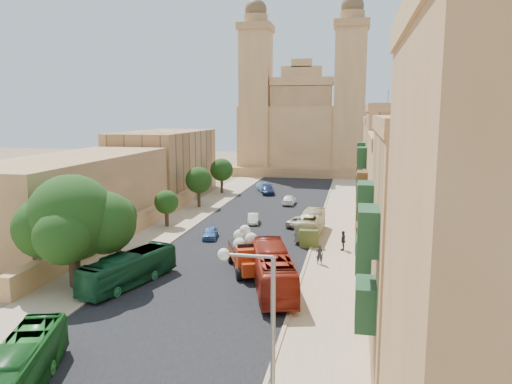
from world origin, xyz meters
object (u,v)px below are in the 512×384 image
at_px(ficus_tree, 73,221).
at_px(street_tree_b, 166,202).
at_px(olive_pickup, 308,235).
at_px(pedestrian_a, 320,255).
at_px(bus_green_north, 129,269).
at_px(church, 304,128).
at_px(bus_cream_east, 311,224).
at_px(street_tree_a, 117,216).
at_px(car_blue_a, 210,233).
at_px(street_tree_d, 222,170).
at_px(car_white_b, 289,200).
at_px(pedestrian_c, 343,241).
at_px(streetlamp, 260,331).
at_px(car_white_a, 253,219).
at_px(car_blue_b, 263,187).
at_px(bus_green_south, 18,370).
at_px(car_cream, 301,221).
at_px(street_tree_c, 199,180).
at_px(bus_red_east, 273,270).
at_px(car_dkblue, 268,190).
at_px(red_truck, 247,252).

distance_m(ficus_tree, street_tree_b, 20.13).
distance_m(olive_pickup, pedestrian_a, 7.13).
relative_size(ficus_tree, bus_green_north, 0.94).
xyz_separation_m(church, bus_cream_east, (6.50, -55.43, -8.28)).
bearing_deg(pedestrian_a, street_tree_a, 8.83).
xyz_separation_m(car_blue_a, pedestrian_a, (11.77, -6.72, 0.28)).
height_order(street_tree_d, car_white_b, street_tree_d).
bearing_deg(pedestrian_c, church, -166.47).
distance_m(street_tree_b, olive_pickup, 17.09).
bearing_deg(ficus_tree, street_tree_b, 91.65).
bearing_deg(street_tree_a, streetlamp, -53.56).
relative_size(car_white_a, car_white_b, 0.85).
bearing_deg(car_white_a, church, 78.92).
distance_m(car_blue_b, pedestrian_a, 39.83).
height_order(car_blue_b, pedestrian_c, pedestrian_c).
distance_m(street_tree_a, bus_green_south, 22.78).
bearing_deg(car_cream, streetlamp, 112.57).
relative_size(car_white_b, pedestrian_c, 2.12).
xyz_separation_m(street_tree_c, street_tree_d, (0.00, 12.00, 0.03)).
bearing_deg(street_tree_c, car_white_a, -42.34).
relative_size(ficus_tree, pedestrian_c, 4.45).
distance_m(bus_red_east, car_white_b, 34.13).
bearing_deg(car_cream, bus_red_east, 109.10).
height_order(church, streetlamp, church).
bearing_deg(car_blue_a, streetlamp, -79.40).
relative_size(street_tree_a, bus_red_east, 0.52).
height_order(bus_cream_east, car_cream, bus_cream_east).
relative_size(streetlamp, bus_green_south, 0.92).
height_order(streetlamp, bus_green_south, streetlamp).
height_order(street_tree_c, olive_pickup, street_tree_c).
bearing_deg(olive_pickup, car_white_a, 133.70).
distance_m(bus_cream_east, car_dkblue, 26.76).
xyz_separation_m(bus_green_north, car_cream, (10.61, 21.96, -0.66)).
distance_m(street_tree_c, bus_green_north, 31.38).
bearing_deg(bus_red_east, ficus_tree, -6.04).
xyz_separation_m(red_truck, bus_cream_east, (4.11, 12.99, -0.37)).
bearing_deg(bus_green_north, church, 101.75).
relative_size(church, olive_pickup, 8.29).
bearing_deg(street_tree_a, bus_cream_east, 34.13).
bearing_deg(car_blue_b, bus_cream_east, -93.91).
xyz_separation_m(street_tree_a, olive_pickup, (16.50, 8.00, -2.87)).
relative_size(ficus_tree, olive_pickup, 1.95).
height_order(car_white_b, pedestrian_c, pedestrian_c).
relative_size(bus_green_south, car_white_a, 2.58).
height_order(bus_red_east, car_blue_a, bus_red_east).
height_order(church, olive_pickup, church).
bearing_deg(street_tree_b, red_truck, -48.10).
distance_m(bus_green_south, car_cream, 37.94).
distance_m(church, streetlamp, 91.04).
relative_size(car_blue_b, pedestrian_a, 2.42).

